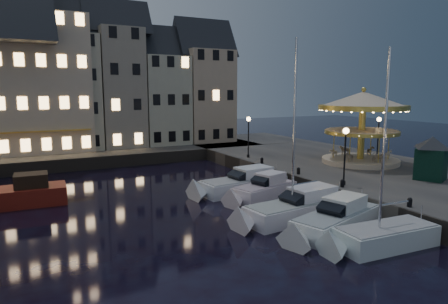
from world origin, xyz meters
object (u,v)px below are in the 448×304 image
streetlamp_c (248,131)px  red_fishing_boat (12,197)px  bollard_d (262,160)px  motorboat_e (240,185)px  motorboat_c (297,209)px  ticket_kiosk (432,151)px  motorboat_d (261,192)px  streetlamp_b (345,148)px  motorboat_b (333,222)px  bollard_c (298,171)px  bollard_b (342,183)px  motorboat_a (378,239)px  carousel (363,114)px  bollard_a (410,202)px  streetlamp_d (378,132)px

streetlamp_c → red_fishing_boat: size_ratio=0.54×
bollard_d → motorboat_e: size_ratio=0.07×
streetlamp_c → bollard_d: streetlamp_c is taller
motorboat_c → ticket_kiosk: size_ratio=3.14×
motorboat_d → streetlamp_b: bearing=-32.3°
motorboat_b → motorboat_d: bearing=89.5°
bollard_d → motorboat_c: (-4.90, -11.62, -0.92)m
bollard_c → motorboat_b: (-4.53, -9.03, -0.96)m
bollard_b → motorboat_a: (-4.15, -6.92, -1.07)m
streetlamp_c → bollard_b: bearing=-92.5°
motorboat_c → carousel: motorboat_c is taller
red_fishing_boat → motorboat_a: bearing=-46.0°
streetlamp_c → bollard_c: 9.34m
motorboat_d → red_fishing_boat: bearing=157.7°
motorboat_d → motorboat_b: bearing=-90.5°
streetlamp_c → motorboat_a: size_ratio=0.38×
bollard_a → ticket_kiosk: (7.78, 4.21, 1.94)m
ticket_kiosk → carousel: bearing=85.4°
streetlamp_b → motorboat_b: 7.63m
motorboat_a → motorboat_c: 5.85m
motorboat_d → red_fishing_boat: (-16.50, 6.77, 0.07)m
streetlamp_d → motorboat_a: 21.85m
streetlamp_b → carousel: carousel is taller
bollard_c → motorboat_e: size_ratio=0.07×
bollard_c → motorboat_b: size_ratio=0.07×
streetlamp_c → red_fishing_boat: (-21.56, -3.53, -3.32)m
bollard_c → ticket_kiosk: size_ratio=0.15×
motorboat_b → motorboat_d: same height
streetlamp_d → bollard_b: size_ratio=7.32×
motorboat_b → motorboat_c: size_ratio=0.65×
streetlamp_d → bollard_d: 12.51m
bollard_d → motorboat_a: motorboat_a is taller
streetlamp_d → motorboat_e: streetlamp_d is taller
streetlamp_d → motorboat_c: motorboat_c is taller
streetlamp_c → carousel: bearing=-44.3°
motorboat_b → motorboat_d: (0.07, 7.74, -0.01)m
bollard_b → carousel: 11.42m
streetlamp_d → ticket_kiosk: bearing=-115.1°
motorboat_d → carousel: 14.18m
motorboat_a → motorboat_d: 10.62m
streetlamp_c → motorboat_b: streetlamp_c is taller
bollard_a → bollard_b: same height
streetlamp_c → bollard_d: (-0.60, -3.50, -2.41)m
streetlamp_b → streetlamp_d: same height
motorboat_a → streetlamp_c: bearing=77.2°
streetlamp_b → motorboat_a: bearing=-122.6°
motorboat_c → motorboat_a: bearing=-82.7°
motorboat_e → ticket_kiosk: size_ratio=2.25×
motorboat_c → motorboat_d: size_ratio=1.86×
motorboat_d → motorboat_c: bearing=-95.2°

